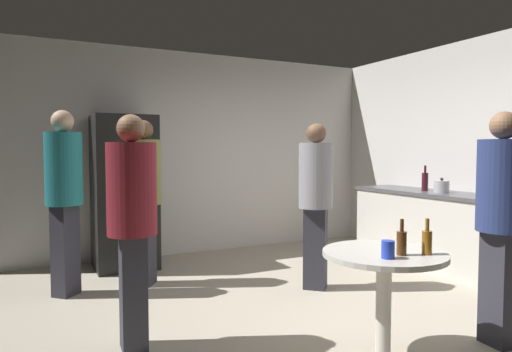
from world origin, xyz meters
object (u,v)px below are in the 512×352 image
Objects in this scene: beer_bottle_amber at (427,241)px; plastic_cup_blue at (388,249)px; person_in_gray_shirt at (316,193)px; wine_bottle_on_counter at (425,181)px; foreground_table at (384,267)px; beer_bottle_brown at (402,242)px; person_in_teal_shirt at (64,187)px; kettle at (442,187)px; person_in_olive_shirt at (144,189)px; refrigerator at (124,192)px; person_in_navy_shirt at (502,210)px; person_in_maroon_shirt at (132,213)px.

beer_bottle_amber is 0.30m from plastic_cup_blue.
beer_bottle_amber is 0.14× the size of person_in_gray_shirt.
wine_bottle_on_counter reaches higher than foreground_table.
wine_bottle_on_counter reaches higher than plastic_cup_blue.
person_in_teal_shirt is (-1.79, 2.56, 0.22)m from beer_bottle_brown.
person_in_olive_shirt reaches higher than kettle.
beer_bottle_brown is at bearing 27.78° from person_in_gray_shirt.
kettle reaches higher than foreground_table.
beer_bottle_amber is (1.23, -3.45, -0.08)m from refrigerator.
beer_bottle_brown is 0.92m from person_in_navy_shirt.
plastic_cup_blue is (-0.14, -0.03, -0.03)m from beer_bottle_brown.
beer_bottle_brown is at bearing -9.49° from person_in_teal_shirt.
foreground_table is 0.47× the size of person_in_olive_shirt.
person_in_navy_shirt is at bearing 1.59° from beer_bottle_amber.
person_in_gray_shirt is at bearing 24.17° from person_in_teal_shirt.
wine_bottle_on_counter is 2.36m from person_in_navy_shirt.
person_in_navy_shirt is (0.42, -1.71, 0.00)m from person_in_gray_shirt.
person_in_gray_shirt is at bearing 21.18° from person_in_maroon_shirt.
refrigerator is 7.38× the size of kettle.
person_in_teal_shirt is at bearing 170.88° from wine_bottle_on_counter.
wine_bottle_on_counter is at bearing -118.19° from person_in_navy_shirt.
kettle is 0.15× the size of person_in_gray_shirt.
wine_bottle_on_counter is 0.19× the size of person_in_navy_shirt.
refrigerator is at bearing 109.69° from beer_bottle_amber.
refrigerator reaches higher than person_in_maroon_shirt.
person_in_olive_shirt is (-3.26, 0.66, -0.02)m from wine_bottle_on_counter.
refrigerator is 3.66m from beer_bottle_amber.
kettle is at bearing -121.91° from person_in_navy_shirt.
person_in_teal_shirt reaches higher than wine_bottle_on_counter.
wine_bottle_on_counter is 0.19× the size of person_in_gray_shirt.
person_in_teal_shirt reaches higher than beer_bottle_brown.
person_in_teal_shirt reaches higher than beer_bottle_amber.
wine_bottle_on_counter is at bearing -24.01° from refrigerator.
foreground_table is at bearing -72.11° from refrigerator.
person_in_gray_shirt is at bearing -70.03° from person_in_navy_shirt.
person_in_navy_shirt is (2.36, -1.10, 0.02)m from person_in_maroon_shirt.
person_in_maroon_shirt reaches higher than kettle.
person_in_teal_shirt reaches higher than person_in_olive_shirt.
beer_bottle_amber is at bearing -70.31° from refrigerator.
person_in_olive_shirt is (-1.03, 2.57, 0.18)m from beer_bottle_brown.
refrigerator is 1.08× the size of person_in_gray_shirt.
person_in_maroon_shirt is 2.03m from person_in_gray_shirt.
person_in_navy_shirt is (1.98, -3.42, 0.07)m from refrigerator.
wine_bottle_on_counter is 2.95m from beer_bottle_brown.
refrigerator is at bearing -94.11° from person_in_gray_shirt.
wine_bottle_on_counter is 4.07m from person_in_teal_shirt.
beer_bottle_amber is 0.76m from person_in_navy_shirt.
foreground_table is 7.27× the size of plastic_cup_blue.
kettle is (3.29, -1.74, 0.07)m from refrigerator.
person_in_maroon_shirt is 0.98× the size of person_in_navy_shirt.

